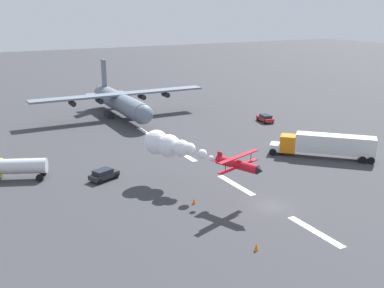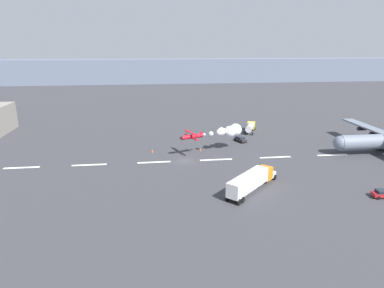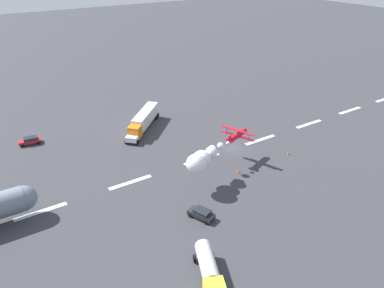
% 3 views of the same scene
% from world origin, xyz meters
% --- Properties ---
extents(ground_plane, '(440.00, 440.00, 0.00)m').
position_xyz_m(ground_plane, '(0.00, 0.00, 0.00)').
color(ground_plane, '#38383D').
rests_on(ground_plane, ground).
extents(runway_stripe_3, '(8.00, 0.90, 0.01)m').
position_xyz_m(runway_stripe_3, '(-7.59, 0.00, 0.01)').
color(runway_stripe_3, white).
rests_on(runway_stripe_3, ground).
extents(runway_stripe_4, '(8.00, 0.90, 0.01)m').
position_xyz_m(runway_stripe_4, '(7.59, 0.00, 0.01)').
color(runway_stripe_4, white).
rests_on(runway_stripe_4, ground).
extents(runway_stripe_5, '(8.00, 0.90, 0.01)m').
position_xyz_m(runway_stripe_5, '(22.76, 0.00, 0.01)').
color(runway_stripe_5, white).
rests_on(runway_stripe_5, ground).
extents(runway_stripe_6, '(8.00, 0.90, 0.01)m').
position_xyz_m(runway_stripe_6, '(37.93, 0.00, 0.01)').
color(runway_stripe_6, white).
rests_on(runway_stripe_6, ground).
extents(cargo_transport_plane, '(27.18, 37.48, 11.16)m').
position_xyz_m(cargo_transport_plane, '(51.27, -0.27, 3.37)').
color(cargo_transport_plane, slate).
rests_on(cargo_transport_plane, ground).
extents(stunt_biplane_red, '(17.50, 9.85, 3.37)m').
position_xyz_m(stunt_biplane_red, '(12.18, 7.33, 5.24)').
color(stunt_biplane_red, red).
extents(semi_truck_orange, '(13.14, 13.14, 3.70)m').
position_xyz_m(semi_truck_orange, '(10.90, -18.69, 2.14)').
color(semi_truck_orange, silver).
rests_on(semi_truck_orange, ground).
extents(fuel_tanker_truck, '(5.64, 8.56, 2.90)m').
position_xyz_m(fuel_tanker_truck, '(23.66, 25.35, 1.73)').
color(fuel_tanker_truck, yellow).
rests_on(fuel_tanker_truck, ground).
extents(followme_car_yellow, '(4.55, 2.50, 1.52)m').
position_xyz_m(followme_car_yellow, '(34.39, -24.73, 0.81)').
color(followme_car_yellow, '#B21E23').
rests_on(followme_car_yellow, ground).
extents(airport_staff_sedan, '(3.19, 4.46, 1.52)m').
position_xyz_m(airport_staff_sedan, '(17.67, 14.80, 0.81)').
color(airport_staff_sedan, '#262628').
rests_on(airport_staff_sedan, ground).
extents(traffic_cone_near, '(0.44, 0.44, 0.75)m').
position_xyz_m(traffic_cone_near, '(-7.96, 7.85, 0.38)').
color(traffic_cone_near, orange).
rests_on(traffic_cone_near, ground).
extents(traffic_cone_far, '(0.44, 0.44, 0.75)m').
position_xyz_m(traffic_cone_far, '(4.78, 7.81, 0.38)').
color(traffic_cone_far, orange).
rests_on(traffic_cone_far, ground).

